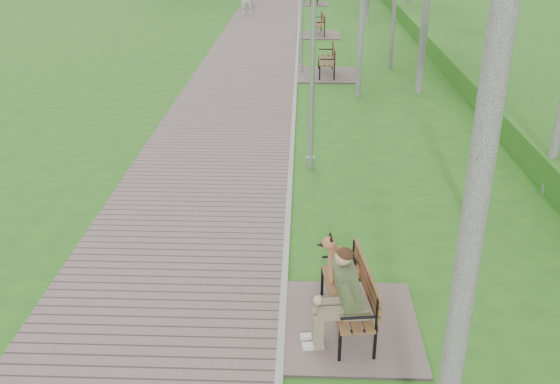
{
  "coord_description": "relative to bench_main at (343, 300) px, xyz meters",
  "views": [
    {
      "loc": [
        0.23,
        -6.41,
        5.15
      ],
      "look_at": [
        -0.1,
        2.39,
        1.15
      ],
      "focal_mm": 40.0,
      "sensor_mm": 36.0,
      "label": 1
    }
  ],
  "objects": [
    {
      "name": "bench_main",
      "position": [
        0.0,
        0.0,
        0.0
      ],
      "size": [
        1.88,
        2.09,
        1.64
      ],
      "color": "#73635D",
      "rests_on": "ground"
    },
    {
      "name": "bench_third",
      "position": [
        0.06,
        21.45,
        -0.24
      ],
      "size": [
        1.93,
        2.14,
        1.18
      ],
      "color": "#73635D",
      "rests_on": "ground"
    },
    {
      "name": "walkway",
      "position": [
        -2.56,
        21.0,
        -0.44
      ],
      "size": [
        3.5,
        67.0,
        0.04
      ],
      "primitive_type": "cube",
      "color": "#73635D",
      "rests_on": "ground"
    },
    {
      "name": "lamp_post_second",
      "position": [
        -0.64,
        14.48,
        1.68
      ],
      "size": [
        0.18,
        0.18,
        4.58
      ],
      "color": "#9DA0A5",
      "rests_on": "ground"
    },
    {
      "name": "kerb",
      "position": [
        -0.81,
        21.0,
        -0.44
      ],
      "size": [
        0.1,
        67.0,
        0.05
      ],
      "primitive_type": "cube",
      "color": "#999993",
      "rests_on": "ground"
    },
    {
      "name": "bench_far",
      "position": [
        0.03,
        31.41,
        -0.28
      ],
      "size": [
        1.65,
        1.84,
        1.01
      ],
      "color": "#73635D",
      "rests_on": "ground"
    },
    {
      "name": "ground",
      "position": [
        -0.81,
        -0.5,
        -0.46
      ],
      "size": [
        120.0,
        120.0,
        0.0
      ],
      "primitive_type": "plane",
      "color": "#2C6321",
      "rests_on": "ground"
    },
    {
      "name": "lamp_post_near",
      "position": [
        -0.38,
        5.68,
        1.71
      ],
      "size": [
        0.18,
        0.18,
        4.65
      ],
      "color": "#9DA0A5",
      "rests_on": "ground"
    },
    {
      "name": "bench_second",
      "position": [
        0.22,
        14.07,
        -0.23
      ],
      "size": [
        2.04,
        2.26,
        1.25
      ],
      "color": "#73635D",
      "rests_on": "ground"
    }
  ]
}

